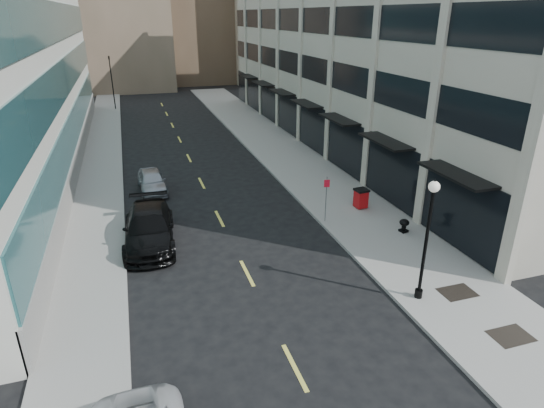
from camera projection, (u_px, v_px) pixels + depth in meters
sidewalk_right at (306, 171)px, 32.41m from camera, size 5.00×80.00×0.15m
sidewalk_left at (99, 193)px, 28.51m from camera, size 3.00×80.00×0.15m
building_right at (384, 33)px, 37.74m from camera, size 15.30×46.50×18.25m
skyline_tan_far at (52, 10)px, 73.21m from camera, size 12.00×14.00×22.00m
skyline_stone at (263, 17)px, 71.95m from camera, size 10.00×14.00×20.00m
grate_mid at (511, 336)px, 15.70m from camera, size 1.40×1.00×0.01m
grate_far at (457, 292)px, 18.16m from camera, size 1.40×1.00×0.01m
road_centerline at (210, 199)px, 27.71m from camera, size 0.15×68.20×0.01m
traffic_signal at (109, 59)px, 51.23m from camera, size 0.66×0.66×6.98m
car_black_pickup at (149, 228)px, 22.07m from camera, size 2.76×5.96×1.68m
car_silver_sedan at (152, 181)px, 28.70m from camera, size 1.82×4.13×1.38m
trash_bin at (361, 198)px, 25.89m from camera, size 0.77×0.83×1.14m
lamppost at (428, 231)px, 16.74m from camera, size 0.41×0.41×4.96m
sign_post at (326, 193)px, 23.82m from camera, size 0.29×0.10×2.52m
urn_planter at (404, 224)px, 23.08m from camera, size 0.50×0.50×0.69m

